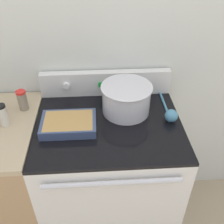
# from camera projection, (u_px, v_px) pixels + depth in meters

# --- Properties ---
(kitchen_wall) EXTENTS (8.00, 0.05, 2.50)m
(kitchen_wall) POSITION_uv_depth(u_px,v_px,m) (105.00, 45.00, 1.50)
(kitchen_wall) COLOR silver
(kitchen_wall) RESTS_ON ground_plane
(stove_range) EXTENTS (0.78, 0.66, 0.96)m
(stove_range) POSITION_uv_depth(u_px,v_px,m) (109.00, 180.00, 1.69)
(stove_range) COLOR silver
(stove_range) RESTS_ON ground_plane
(control_panel) EXTENTS (0.78, 0.07, 0.15)m
(control_panel) POSITION_uv_depth(u_px,v_px,m) (106.00, 83.00, 1.58)
(control_panel) COLOR silver
(control_panel) RESTS_ON stove_range
(side_counter) EXTENTS (0.55, 0.63, 0.97)m
(side_counter) POSITION_uv_depth(u_px,v_px,m) (4.00, 185.00, 1.65)
(side_counter) COLOR tan
(side_counter) RESTS_ON ground_plane
(mixing_bowl) EXTENTS (0.28, 0.28, 0.16)m
(mixing_bowl) POSITION_uv_depth(u_px,v_px,m) (126.00, 97.00, 1.43)
(mixing_bowl) COLOR silver
(mixing_bowl) RESTS_ON stove_range
(casserole_dish) EXTENTS (0.28, 0.20, 0.05)m
(casserole_dish) POSITION_uv_depth(u_px,v_px,m) (69.00, 123.00, 1.35)
(casserole_dish) COLOR #38476B
(casserole_dish) RESTS_ON stove_range
(ladle) EXTENTS (0.07, 0.30, 0.07)m
(ladle) POSITION_uv_depth(u_px,v_px,m) (170.00, 114.00, 1.41)
(ladle) COLOR teal
(ladle) RESTS_ON stove_range
(spice_jar_red_cap) EXTENTS (0.05, 0.05, 0.12)m
(spice_jar_red_cap) POSITION_uv_depth(u_px,v_px,m) (22.00, 100.00, 1.44)
(spice_jar_red_cap) COLOR gray
(spice_jar_red_cap) RESTS_ON side_counter
(spice_jar_black_cap) EXTENTS (0.05, 0.05, 0.13)m
(spice_jar_black_cap) POSITION_uv_depth(u_px,v_px,m) (3.00, 115.00, 1.33)
(spice_jar_black_cap) COLOR beige
(spice_jar_black_cap) RESTS_ON side_counter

